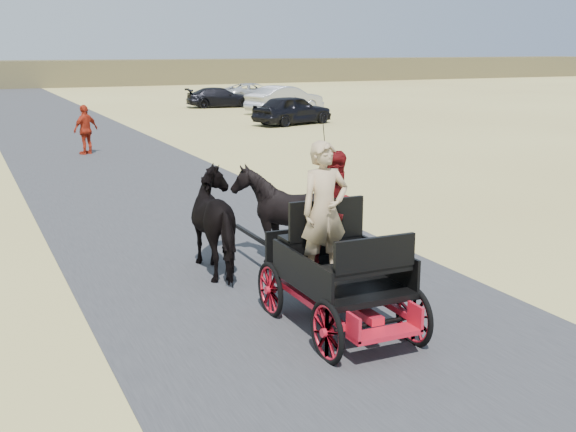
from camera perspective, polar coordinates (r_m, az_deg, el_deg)
name	(u,v)px	position (r m, az deg, el deg)	size (l,w,h in m)	color
ground	(275,284)	(11.52, -1.03, -5.37)	(140.00, 140.00, 0.00)	tan
road	(275,283)	(11.51, -1.03, -5.35)	(6.00, 140.00, 0.01)	#38383A
ridge_far	(2,74)	(72.17, -21.64, 10.38)	(140.00, 6.00, 2.40)	brown
carriage	(338,302)	(9.68, 4.00, -6.83)	(1.30, 2.40, 0.72)	black
horse_left	(222,222)	(11.95, -5.21, -0.50)	(0.91, 2.01, 1.70)	black
horse_right	(283,216)	(12.35, -0.40, 0.01)	(1.37, 1.54, 1.70)	black
driver_man	(324,211)	(9.27, 2.89, 0.41)	(0.66, 0.43, 1.80)	tan
passenger_woman	(338,207)	(10.00, 3.96, 0.69)	(0.77, 0.60, 1.58)	#660C0F
pedestrian	(86,130)	(26.13, -15.69, 6.58)	(1.01, 0.42, 1.73)	#A82713
car_a	(292,110)	(35.08, 0.36, 8.40)	(1.67, 4.14, 1.41)	black
car_b	(285,100)	(40.96, -0.26, 9.18)	(1.63, 4.66, 1.54)	#B2B2B7
car_c	(220,97)	(45.35, -5.38, 9.31)	(1.70, 4.18, 1.21)	black
car_d	(254,92)	(49.69, -2.70, 9.72)	(2.09, 4.53, 1.26)	silver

